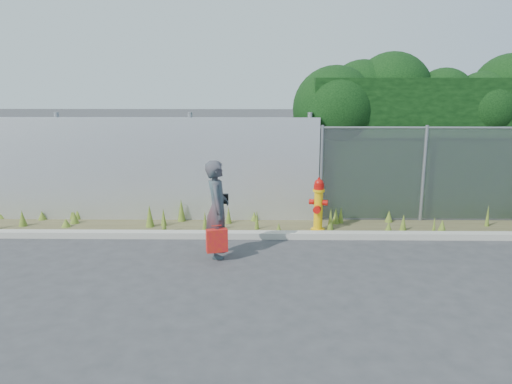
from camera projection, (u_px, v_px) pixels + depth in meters
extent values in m
plane|color=#363638|center=(274.00, 274.00, 7.82)|extent=(80.00, 80.00, 0.00)
cube|color=#A4A194|center=(272.00, 235.00, 9.56)|extent=(16.00, 0.22, 0.12)
cube|color=#4C462B|center=(271.00, 228.00, 10.16)|extent=(16.00, 1.20, 0.01)
cone|color=#4C671F|center=(164.00, 218.00, 10.25)|extent=(0.12, 0.12, 0.38)
cone|color=#4C671F|center=(331.00, 219.00, 9.97)|extent=(0.13, 0.13, 0.47)
cone|color=#4C671F|center=(317.00, 222.00, 9.96)|extent=(0.09, 0.09, 0.39)
cone|color=#4C671F|center=(442.00, 227.00, 9.75)|extent=(0.19, 0.19, 0.29)
cone|color=#4C671F|center=(223.00, 223.00, 10.05)|extent=(0.11, 0.11, 0.30)
cone|color=#4C671F|center=(181.00, 211.00, 10.58)|extent=(0.17, 0.17, 0.50)
cone|color=#4C671F|center=(389.00, 217.00, 10.54)|extent=(0.17, 0.17, 0.26)
cone|color=#4C671F|center=(42.00, 216.00, 10.71)|extent=(0.18, 0.18, 0.20)
cone|color=#4C671F|center=(434.00, 226.00, 9.72)|extent=(0.08, 0.08, 0.37)
cone|color=#4C671F|center=(66.00, 223.00, 10.20)|extent=(0.20, 0.20, 0.18)
cone|color=#4C671F|center=(341.00, 215.00, 10.47)|extent=(0.13, 0.13, 0.36)
cone|color=#4C671F|center=(22.00, 219.00, 10.24)|extent=(0.18, 0.18, 0.34)
cone|color=#4C671F|center=(150.00, 216.00, 10.18)|extent=(0.18, 0.18, 0.47)
cone|color=#4C671F|center=(403.00, 223.00, 9.96)|extent=(0.14, 0.14, 0.34)
cone|color=#4C671F|center=(74.00, 218.00, 10.44)|extent=(0.20, 0.20, 0.27)
cone|color=#4C671F|center=(205.00, 222.00, 9.90)|extent=(0.12, 0.12, 0.42)
cone|color=#4C671F|center=(279.00, 229.00, 9.78)|extent=(0.13, 0.13, 0.23)
cone|color=#4C671F|center=(257.00, 220.00, 10.03)|extent=(0.09, 0.09, 0.40)
cone|color=#4C671F|center=(389.00, 228.00, 9.82)|extent=(0.17, 0.17, 0.23)
cone|color=#4C671F|center=(336.00, 216.00, 10.41)|extent=(0.15, 0.15, 0.34)
cone|color=#4C671F|center=(164.00, 223.00, 9.82)|extent=(0.11, 0.11, 0.40)
cone|color=#4C671F|center=(78.00, 212.00, 10.75)|extent=(0.15, 0.15, 0.34)
cone|color=#4C671F|center=(488.00, 216.00, 10.22)|extent=(0.08, 0.08, 0.46)
cone|color=#4C671F|center=(229.00, 216.00, 10.43)|extent=(0.13, 0.13, 0.37)
cone|color=#4C671F|center=(254.00, 217.00, 10.63)|extent=(0.16, 0.16, 0.21)
cone|color=#4C671F|center=(2.00, 209.00, 10.81)|extent=(0.22, 0.22, 0.43)
cone|color=#4C671F|center=(73.00, 209.00, 10.76)|extent=(0.17, 0.17, 0.48)
cube|color=silver|center=(118.00, 170.00, 10.54)|extent=(8.50, 0.08, 2.20)
cylinder|color=gray|center=(61.00, 166.00, 10.66)|extent=(0.10, 0.10, 2.30)
cylinder|color=gray|center=(191.00, 167.00, 10.62)|extent=(0.10, 0.10, 2.30)
cylinder|color=gray|center=(309.00, 167.00, 10.59)|extent=(0.10, 0.10, 2.30)
cube|color=gray|center=(474.00, 175.00, 10.46)|extent=(6.50, 0.03, 2.00)
cylinder|color=gray|center=(478.00, 128.00, 10.23)|extent=(6.50, 0.04, 0.04)
cylinder|color=gray|center=(321.00, 174.00, 10.49)|extent=(0.07, 0.07, 2.05)
cylinder|color=gray|center=(423.00, 174.00, 10.47)|extent=(0.07, 0.07, 2.05)
cube|color=black|center=(471.00, 145.00, 11.31)|extent=(7.30, 1.60, 3.00)
sphere|color=black|center=(335.00, 109.00, 11.06)|extent=(1.90, 1.90, 1.90)
sphere|color=black|center=(363.00, 97.00, 11.32)|extent=(1.68, 1.68, 1.68)
sphere|color=black|center=(392.00, 92.00, 11.23)|extent=(1.77, 1.77, 1.77)
sphere|color=black|center=(444.00, 98.00, 11.07)|extent=(1.33, 1.33, 1.33)
sphere|color=black|center=(484.00, 107.00, 10.98)|extent=(1.57, 1.57, 1.57)
sphere|color=black|center=(511.00, 93.00, 11.08)|extent=(1.73, 1.73, 1.73)
cylinder|color=#EAB30C|center=(318.00, 230.00, 9.98)|extent=(0.27, 0.27, 0.06)
cylinder|color=#EAB30C|center=(318.00, 211.00, 9.90)|extent=(0.17, 0.17, 0.82)
cylinder|color=#EAB30C|center=(319.00, 190.00, 9.80)|extent=(0.23, 0.23, 0.05)
cylinder|color=#B20F0A|center=(319.00, 187.00, 9.78)|extent=(0.20, 0.20, 0.10)
sphere|color=#B20F0A|center=(319.00, 184.00, 9.77)|extent=(0.18, 0.18, 0.18)
cylinder|color=#B20F0A|center=(319.00, 179.00, 9.75)|extent=(0.05, 0.05, 0.05)
cylinder|color=#B20F0A|center=(312.00, 202.00, 9.86)|extent=(0.10, 0.11, 0.11)
cylinder|color=#B20F0A|center=(325.00, 202.00, 9.85)|extent=(0.10, 0.11, 0.11)
cylinder|color=#B20F0A|center=(319.00, 210.00, 9.75)|extent=(0.15, 0.12, 0.15)
imported|color=#106068|center=(217.00, 209.00, 8.45)|extent=(0.44, 0.63, 1.67)
cube|color=red|center=(217.00, 241.00, 8.28)|extent=(0.35, 0.13, 0.39)
cylinder|color=red|center=(217.00, 226.00, 8.22)|extent=(0.17, 0.01, 0.01)
cube|color=black|center=(222.00, 199.00, 8.63)|extent=(0.22, 0.09, 0.16)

